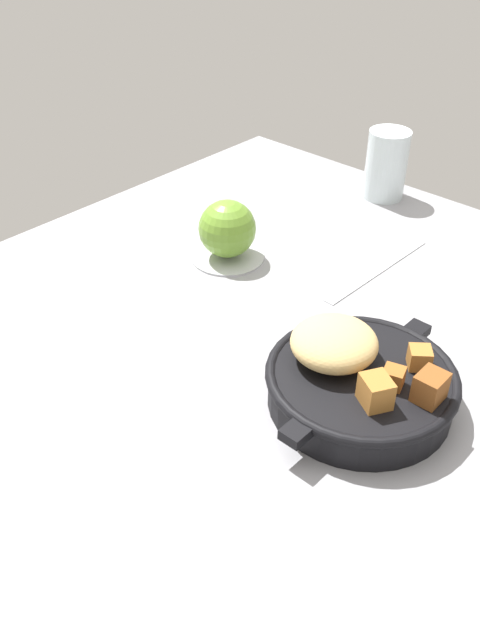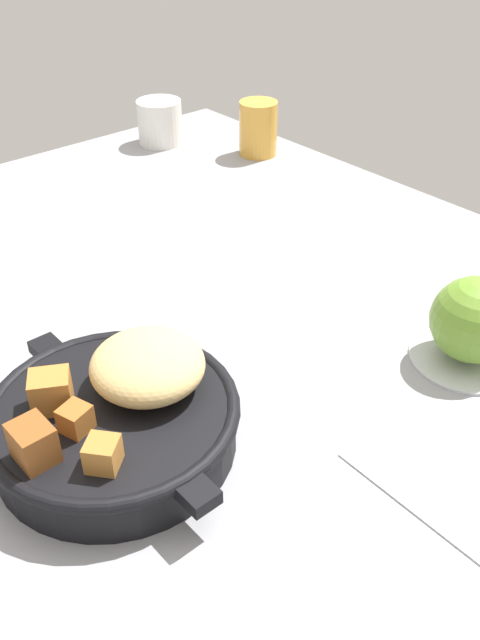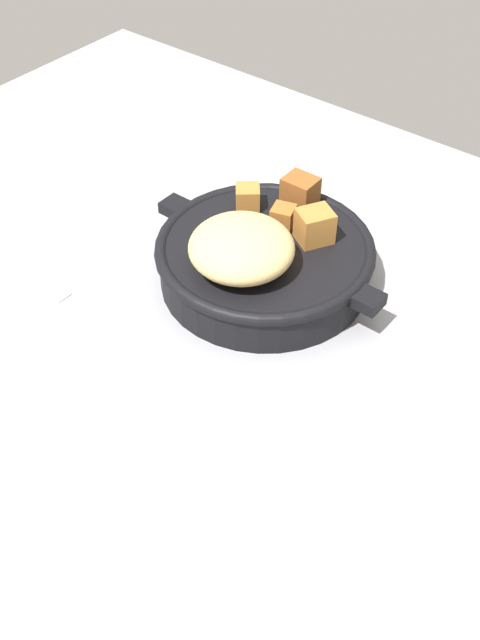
% 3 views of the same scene
% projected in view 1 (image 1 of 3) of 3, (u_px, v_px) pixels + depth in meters
% --- Properties ---
extents(ground_plane, '(1.16, 0.94, 0.02)m').
position_uv_depth(ground_plane, '(232.00, 381.00, 0.78)').
color(ground_plane, gray).
extents(cast_iron_skillet, '(0.25, 0.21, 0.09)m').
position_uv_depth(cast_iron_skillet, '(358.00, 379.00, 0.72)').
color(cast_iron_skillet, black).
rests_on(cast_iron_skillet, ground_plane).
extents(saucer_plate, '(0.11, 0.11, 0.01)m').
position_uv_depth(saucer_plate, '(228.00, 256.00, 0.98)').
color(saucer_plate, '#B7BABF').
rests_on(saucer_plate, ground_plane).
extents(red_apple, '(0.08, 0.08, 0.08)m').
position_uv_depth(red_apple, '(227.00, 229.00, 0.95)').
color(red_apple, olive).
rests_on(red_apple, saucer_plate).
extents(butter_knife, '(0.23, 0.02, 0.00)m').
position_uv_depth(butter_knife, '(378.00, 269.00, 0.95)').
color(butter_knife, silver).
rests_on(butter_knife, ground_plane).
extents(water_glass_tall, '(0.07, 0.07, 0.11)m').
position_uv_depth(water_glass_tall, '(386.00, 165.00, 1.11)').
color(water_glass_tall, silver).
rests_on(water_glass_tall, ground_plane).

